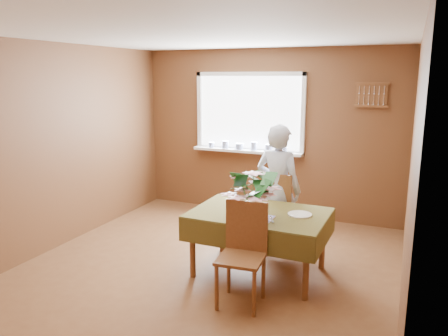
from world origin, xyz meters
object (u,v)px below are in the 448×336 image
at_px(chair_far, 278,208).
at_px(seated_woman, 278,189).
at_px(chair_near, 243,249).
at_px(dining_table, 259,219).
at_px(flower_bouquet, 252,190).

xyz_separation_m(chair_far, seated_woman, (0.01, -0.05, 0.25)).
xyz_separation_m(chair_near, seated_woman, (-0.04, 1.27, 0.26)).
distance_m(dining_table, flower_bouquet, 0.45).
xyz_separation_m(seated_woman, flower_bouquet, (-0.01, -0.89, 0.21)).
distance_m(dining_table, chair_far, 0.71).
bearing_deg(flower_bouquet, chair_near, -82.17).
relative_size(chair_far, chair_near, 1.03).
distance_m(chair_far, flower_bouquet, 1.05).
bearing_deg(dining_table, seated_woman, 90.00).
bearing_deg(flower_bouquet, chair_far, 90.05).
height_order(dining_table, seated_woman, seated_woman).
relative_size(seated_woman, flower_bouquet, 2.91).
bearing_deg(seated_woman, chair_far, -65.50).
height_order(chair_near, flower_bouquet, flower_bouquet).
bearing_deg(dining_table, flower_bouquet, -88.82).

